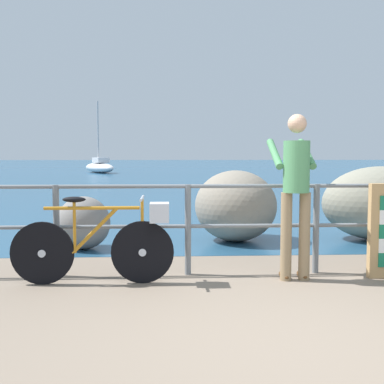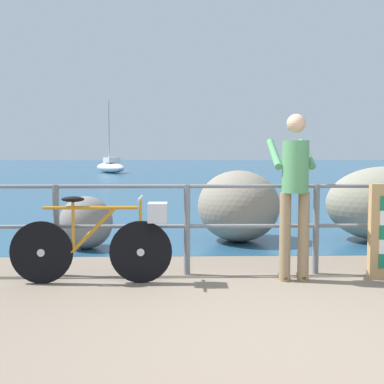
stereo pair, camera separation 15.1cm
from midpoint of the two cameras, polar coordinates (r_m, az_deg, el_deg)
name	(u,v)px [view 2 (the right image)]	position (r m, az deg, el deg)	size (l,w,h in m)	color
ground_plane	(197,183)	(23.50, 0.79, 1.07)	(120.00, 120.00, 0.10)	#756656
sea_surface	(188,166)	(51.49, -0.38, 3.01)	(120.00, 90.00, 0.01)	navy
promenade_railing	(252,218)	(5.61, 7.69, -3.01)	(7.37, 0.07, 1.02)	slate
bicycle	(105,239)	(5.27, -9.16, -5.43)	(1.70, 0.48, 0.92)	black
person_at_railing	(295,189)	(5.38, 12.54, 0.40)	(0.45, 0.64, 1.78)	#8C7251
breakwater_boulder_main	(239,206)	(7.70, 5.96, -1.60)	(1.27, 1.36, 1.10)	gray
breakwater_boulder_left	(86,222)	(7.22, -11.54, -3.47)	(0.76, 0.71, 0.76)	slate
sailboat	(110,167)	(34.54, -9.28, 2.90)	(3.14, 4.51, 4.90)	white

